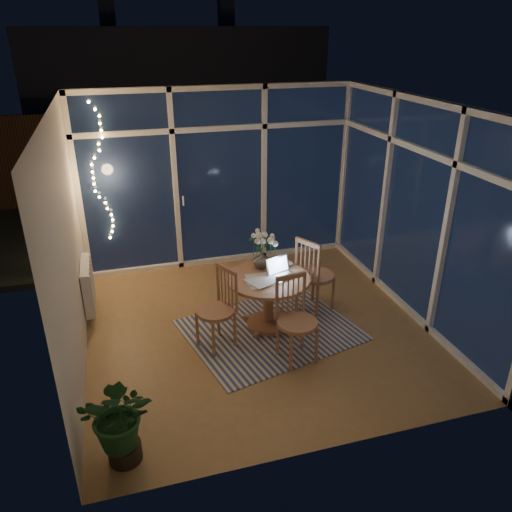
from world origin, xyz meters
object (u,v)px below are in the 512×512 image
chair_right (316,274)px  laptop (284,268)px  chair_front (298,321)px  chair_left (215,309)px  potted_plant (121,424)px  flower_vase (261,260)px  dining_table (268,302)px

chair_right → laptop: chair_right is taller
chair_front → laptop: 0.74m
chair_left → potted_plant: chair_left is taller
chair_front → potted_plant: bearing=-162.3°
chair_left → flower_vase: bearing=100.3°
chair_left → potted_plant: 1.76m
chair_left → potted_plant: size_ratio=1.26×
chair_right → potted_plant: 3.06m
chair_front → flower_vase: bearing=88.0°
chair_front → laptop: chair_front is taller
flower_vase → chair_right: bearing=-4.8°
dining_table → flower_vase: 0.51m
laptop → flower_vase: (-0.18, 0.30, -0.01)m
chair_left → potted_plant: bearing=-63.5°
chair_right → flower_vase: bearing=56.2°
chair_right → potted_plant: (-2.45, -1.82, -0.13)m
chair_left → chair_front: (0.79, -0.49, 0.01)m
chair_left → chair_right: size_ratio=0.93×
laptop → flower_vase: size_ratio=1.50×
chair_right → laptop: 0.63m
chair_right → flower_vase: (-0.69, 0.06, 0.26)m
chair_left → chair_front: 0.92m
chair_front → laptop: size_ratio=3.09×
laptop → potted_plant: laptop is taller
chair_right → potted_plant: chair_right is taller
dining_table → laptop: laptop is taller
dining_table → chair_left: (-0.68, -0.23, 0.15)m
chair_right → dining_table: bearing=77.8°
laptop → potted_plant: 2.53m
flower_vase → potted_plant: flower_vase is taller
dining_table → chair_front: bearing=-81.9°
flower_vase → potted_plant: (-1.76, -1.88, -0.39)m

